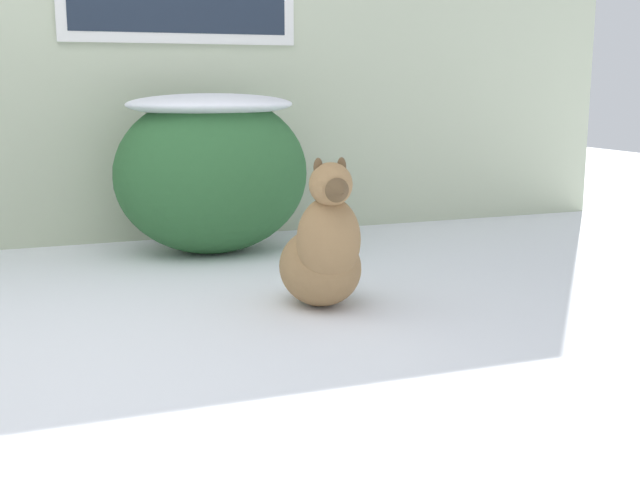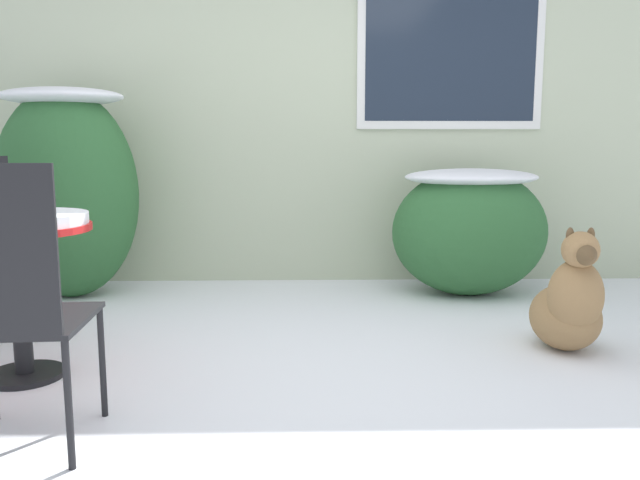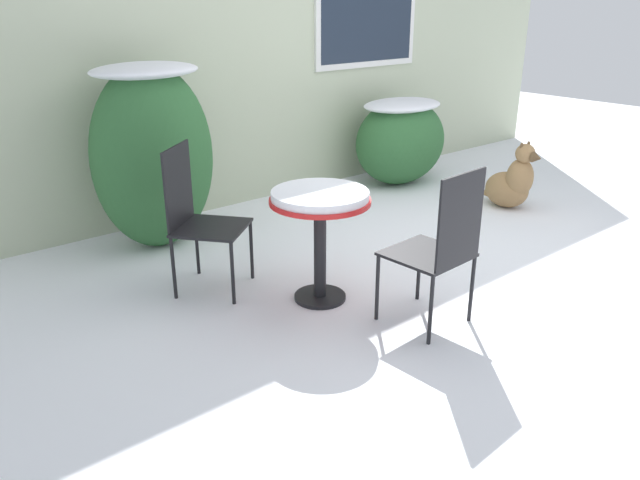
# 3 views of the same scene
# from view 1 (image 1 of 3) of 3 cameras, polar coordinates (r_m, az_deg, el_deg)

# --- Properties ---
(ground_plane) EXTENTS (16.00, 16.00, 0.00)m
(ground_plane) POSITION_cam_1_polar(r_m,az_deg,el_deg) (2.86, -21.23, -8.97)
(ground_plane) COLOR white
(shrub_middle) EXTENTS (1.08, 0.76, 0.89)m
(shrub_middle) POSITION_cam_1_polar(r_m,az_deg,el_deg) (4.49, -7.68, 5.07)
(shrub_middle) COLOR #2D6033
(shrub_middle) RESTS_ON ground_plane
(dog) EXTENTS (0.38, 0.63, 0.65)m
(dog) POSITION_cam_1_polar(r_m,az_deg,el_deg) (3.39, 0.23, -0.93)
(dog) COLOR #937047
(dog) RESTS_ON ground_plane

